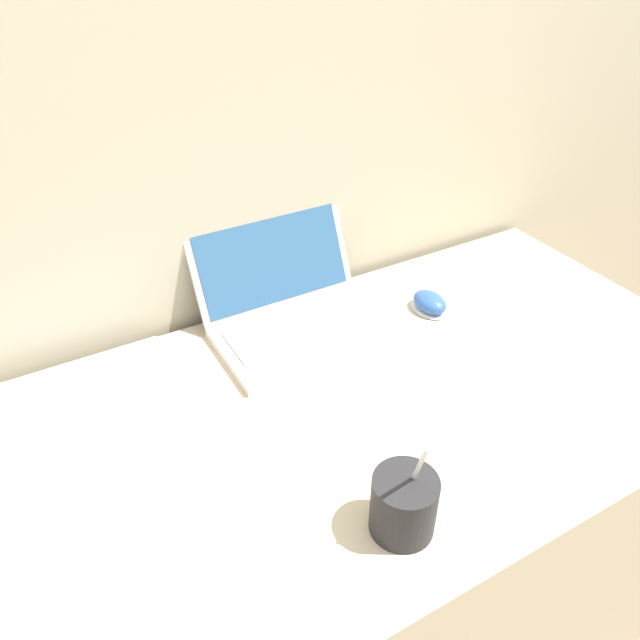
{
  "coord_description": "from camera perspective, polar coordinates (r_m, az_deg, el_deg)",
  "views": [
    {
      "loc": [
        -0.5,
        -0.3,
        1.52
      ],
      "look_at": [
        -0.03,
        0.53,
        0.85
      ],
      "focal_mm": 35.0,
      "sensor_mm": 36.0,
      "label": 1
    }
  ],
  "objects": [
    {
      "name": "computer_mouse",
      "position": [
        1.35,
        9.99,
        1.53
      ],
      "size": [
        0.06,
        0.09,
        0.04
      ],
      "color": "white",
      "rests_on": "desk"
    },
    {
      "name": "external_keyboard",
      "position": [
        1.2,
        -23.68,
        -7.04
      ],
      "size": [
        0.45,
        0.17,
        0.02
      ],
      "color": "silver",
      "rests_on": "desk"
    },
    {
      "name": "wall_back",
      "position": [
        1.22,
        -5.08,
        22.3
      ],
      "size": [
        7.0,
        0.04,
        2.5
      ],
      "color": "#BCB299",
      "rests_on": "ground_plane"
    },
    {
      "name": "laptop",
      "position": [
        1.27,
        -2.6,
        1.62
      ],
      "size": [
        0.35,
        0.31,
        0.23
      ],
      "color": "silver",
      "rests_on": "desk"
    },
    {
      "name": "drink_cup",
      "position": [
        0.91,
        7.66,
        -16.31
      ],
      "size": [
        0.09,
        0.09,
        0.19
      ],
      "color": "#232326",
      "rests_on": "desk"
    },
    {
      "name": "desk",
      "position": [
        1.42,
        4.35,
        -18.52
      ],
      "size": [
        1.38,
        0.74,
        0.76
      ],
      "color": "beige",
      "rests_on": "ground_plane"
    }
  ]
}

